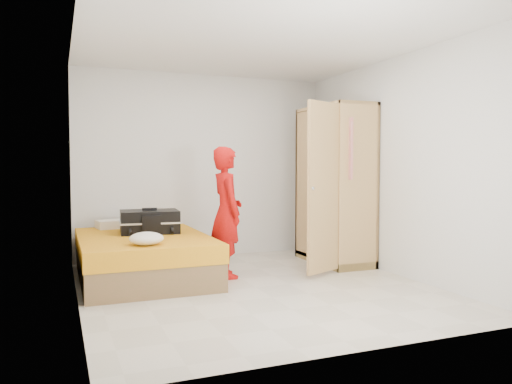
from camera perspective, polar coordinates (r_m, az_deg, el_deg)
name	(u,v)px	position (r m, az deg, el deg)	size (l,w,h in m)	color
room	(256,166)	(5.29, -0.02, 2.95)	(4.00, 4.02, 2.60)	beige
bed	(143,257)	(5.97, -12.75, -7.23)	(1.42, 2.02, 0.50)	brown
wardrobe	(334,189)	(6.70, 8.88, 0.35)	(1.12, 1.43, 2.10)	tan
person	(227,212)	(5.86, -3.38, -2.30)	(0.56, 0.37, 1.53)	red
suitcase	(150,222)	(6.14, -12.07, -3.33)	(0.74, 0.58, 0.30)	black
round_cushion	(146,239)	(5.21, -12.41, -5.21)	(0.35, 0.35, 0.13)	white
pillow	(120,224)	(6.74, -15.31, -3.52)	(0.57, 0.29, 0.10)	white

